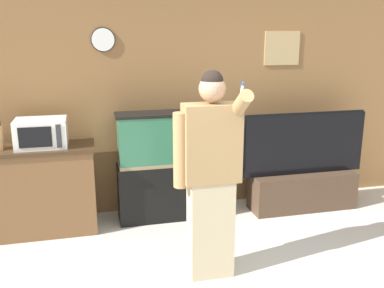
{
  "coord_description": "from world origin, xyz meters",
  "views": [
    {
      "loc": [
        -1.24,
        -2.43,
        2.11
      ],
      "look_at": [
        -0.28,
        1.52,
        1.05
      ],
      "focal_mm": 40.0,
      "sensor_mm": 36.0,
      "label": 1
    }
  ],
  "objects_px": {
    "microwave": "(41,133)",
    "person_standing": "(210,174)",
    "counter_island": "(38,189)",
    "aquarium_on_stand": "(169,166)",
    "tv_on_stand": "(303,181)"
  },
  "relations": [
    {
      "from": "microwave",
      "to": "person_standing",
      "type": "relative_size",
      "value": 0.28
    },
    {
      "from": "counter_island",
      "to": "microwave",
      "type": "height_order",
      "value": "microwave"
    },
    {
      "from": "aquarium_on_stand",
      "to": "person_standing",
      "type": "distance_m",
      "value": 1.35
    },
    {
      "from": "microwave",
      "to": "aquarium_on_stand",
      "type": "distance_m",
      "value": 1.44
    },
    {
      "from": "counter_island",
      "to": "aquarium_on_stand",
      "type": "relative_size",
      "value": 0.99
    },
    {
      "from": "counter_island",
      "to": "tv_on_stand",
      "type": "distance_m",
      "value": 3.08
    },
    {
      "from": "aquarium_on_stand",
      "to": "person_standing",
      "type": "xyz_separation_m",
      "value": [
        0.11,
        -1.3,
        0.32
      ]
    },
    {
      "from": "counter_island",
      "to": "aquarium_on_stand",
      "type": "bearing_deg",
      "value": 1.1
    },
    {
      "from": "aquarium_on_stand",
      "to": "counter_island",
      "type": "bearing_deg",
      "value": -178.9
    },
    {
      "from": "tv_on_stand",
      "to": "microwave",
      "type": "bearing_deg",
      "value": 178.85
    },
    {
      "from": "counter_island",
      "to": "person_standing",
      "type": "height_order",
      "value": "person_standing"
    },
    {
      "from": "microwave",
      "to": "tv_on_stand",
      "type": "height_order",
      "value": "microwave"
    },
    {
      "from": "counter_island",
      "to": "tv_on_stand",
      "type": "xyz_separation_m",
      "value": [
        3.08,
        -0.1,
        -0.13
      ]
    },
    {
      "from": "microwave",
      "to": "person_standing",
      "type": "bearing_deg",
      "value": -40.27
    },
    {
      "from": "microwave",
      "to": "person_standing",
      "type": "height_order",
      "value": "person_standing"
    }
  ]
}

